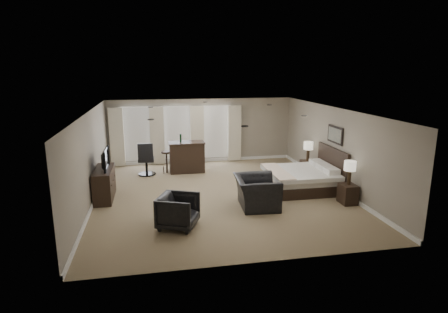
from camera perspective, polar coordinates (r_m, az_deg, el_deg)
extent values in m
cube|color=#7F6E51|center=(11.64, -0.59, -5.77)|extent=(7.60, 8.60, 0.04)
cube|color=silver|center=(11.07, -0.63, 7.06)|extent=(7.60, 8.60, 0.04)
cube|color=gray|center=(15.41, -3.47, 3.94)|extent=(7.50, 0.04, 2.60)
cube|color=gray|center=(7.31, 5.45, -6.83)|extent=(7.50, 0.04, 2.60)
cube|color=gray|center=(11.25, -19.75, -0.36)|extent=(0.04, 8.50, 2.60)
cube|color=gray|center=(12.50, 16.56, 1.19)|extent=(0.04, 8.50, 2.60)
cube|color=silver|center=(15.24, -13.18, 3.32)|extent=(1.15, 0.04, 2.05)
cube|color=silver|center=(15.26, -7.17, 3.58)|extent=(1.15, 0.04, 2.05)
cube|color=silver|center=(15.45, -1.22, 3.80)|extent=(1.15, 0.04, 2.05)
cube|color=beige|center=(15.19, -16.01, 2.85)|extent=(0.55, 0.12, 2.30)
cube|color=beige|center=(15.12, -10.15, 3.12)|extent=(0.55, 0.12, 2.30)
cube|color=beige|center=(15.23, -4.12, 3.36)|extent=(0.55, 0.12, 2.30)
cube|color=beige|center=(15.48, 1.59, 3.56)|extent=(0.55, 0.12, 2.30)
cube|color=silver|center=(12.14, 11.50, -1.95)|extent=(2.09, 2.00, 1.33)
cube|color=black|center=(11.38, 18.35, -5.43)|extent=(0.42, 0.52, 0.56)
cube|color=black|center=(13.86, 12.57, -1.75)|extent=(0.41, 0.51, 0.55)
cube|color=beige|center=(11.20, 18.58, -2.39)|extent=(0.34, 0.34, 0.69)
cube|color=beige|center=(13.72, 12.70, 0.77)|extent=(0.34, 0.34, 0.70)
cube|color=slate|center=(12.37, 16.54, 3.20)|extent=(0.04, 0.96, 0.56)
cube|color=black|center=(11.71, -17.77, -3.98)|extent=(0.51, 1.57, 0.91)
imported|color=black|center=(11.57, -17.95, -1.49)|extent=(0.61, 1.06, 0.14)
imported|color=black|center=(10.50, 4.98, -4.64)|extent=(0.95, 1.38, 1.16)
imported|color=black|center=(9.25, -6.99, -8.04)|extent=(1.11, 1.14, 0.91)
cube|color=black|center=(14.01, -5.69, -0.07)|extent=(1.32, 0.69, 1.15)
cube|color=black|center=(14.04, -8.72, -0.84)|extent=(0.48, 0.48, 0.82)
cube|color=black|center=(14.52, -5.20, -0.25)|extent=(0.49, 0.49, 0.82)
cube|color=black|center=(13.84, -11.77, -0.32)|extent=(0.64, 0.64, 1.22)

